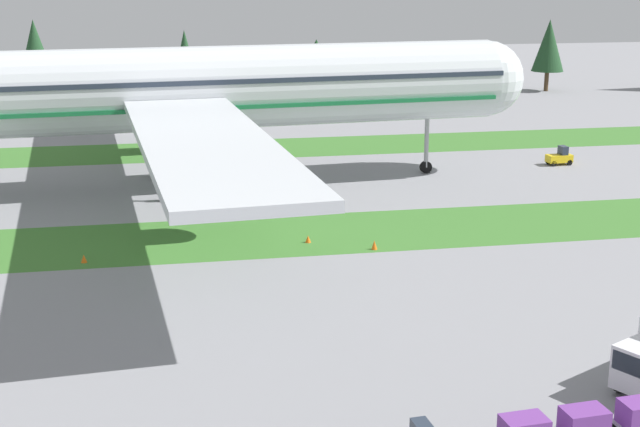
{
  "coord_description": "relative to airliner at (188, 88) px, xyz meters",
  "views": [
    {
      "loc": [
        -14.56,
        -24.95,
        20.4
      ],
      "look_at": [
        -3.84,
        33.49,
        4.0
      ],
      "focal_mm": 51.29,
      "sensor_mm": 36.0,
      "label": 1
    }
  ],
  "objects": [
    {
      "name": "taxiway_marker_1",
      "position": [
        -8.51,
        -20.99,
        -9.01
      ],
      "size": [
        0.44,
        0.44,
        0.56
      ],
      "primitive_type": "cone",
      "color": "orange",
      "rests_on": "ground"
    },
    {
      "name": "grass_strip_near",
      "position": [
        11.39,
        -16.94,
        -9.29
      ],
      "size": [
        320.0,
        11.08,
        0.01
      ],
      "primitive_type": "cube",
      "color": "#3D752D",
      "rests_on": "ground"
    },
    {
      "name": "distant_tree_line",
      "position": [
        6.6,
        54.89,
        -2.37
      ],
      "size": [
        182.04,
        10.39,
        12.4
      ],
      "color": "#4C3823",
      "rests_on": "ground"
    },
    {
      "name": "taxiway_marker_2",
      "position": [
        7.8,
        -19.15,
        -9.02
      ],
      "size": [
        0.44,
        0.44,
        0.55
      ],
      "primitive_type": "cone",
      "color": "orange",
      "rests_on": "ground"
    },
    {
      "name": "taxiway_marker_0",
      "position": [
        12.3,
        -21.72,
        -8.96
      ],
      "size": [
        0.44,
        0.44,
        0.68
      ],
      "primitive_type": "cone",
      "color": "orange",
      "rests_on": "ground"
    },
    {
      "name": "cargo_dolly_second",
      "position": [
        14.74,
        -50.5,
        -8.38
      ],
      "size": [
        2.32,
        1.68,
        1.55
      ],
      "rotation": [
        0.0,
        0.0,
        1.65
      ],
      "color": "#A3A3A8",
      "rests_on": "ground"
    },
    {
      "name": "pushback_tractor",
      "position": [
        38.16,
        3.06,
        -8.48
      ],
      "size": [
        2.7,
        1.5,
        1.97
      ],
      "rotation": [
        0.0,
        0.0,
        1.65
      ],
      "color": "yellow",
      "rests_on": "ground"
    },
    {
      "name": "airliner",
      "position": [
        0.0,
        0.0,
        0.0
      ],
      "size": [
        66.61,
        82.3,
        25.91
      ],
      "rotation": [
        0.0,
        0.0,
        -1.49
      ],
      "color": "silver",
      "rests_on": "ground"
    },
    {
      "name": "grass_strip_far",
      "position": [
        11.39,
        17.22,
        -9.29
      ],
      "size": [
        320.0,
        11.08,
        0.01
      ],
      "primitive_type": "cube",
      "color": "#3D752D",
      "rests_on": "ground"
    }
  ]
}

